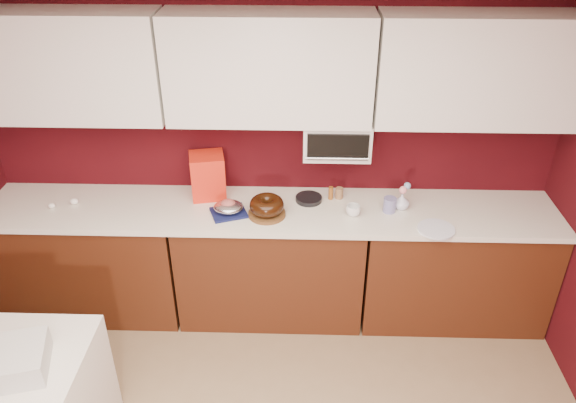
% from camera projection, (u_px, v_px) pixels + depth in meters
% --- Properties ---
extents(ceiling, '(4.00, 4.50, 0.02)m').
position_uv_depth(ceiling, '(215.00, 71.00, 1.41)').
color(ceiling, white).
rests_on(ceiling, wall_back).
extents(wall_back, '(4.00, 0.02, 2.50)m').
position_uv_depth(wall_back, '(272.00, 144.00, 3.99)').
color(wall_back, '#3C080C').
rests_on(wall_back, floor).
extents(base_cabinet_left, '(1.31, 0.58, 0.86)m').
position_uv_depth(base_cabinet_left, '(92.00, 259.00, 4.18)').
color(base_cabinet_left, '#471F0E').
rests_on(base_cabinet_left, floor).
extents(base_cabinet_center, '(1.31, 0.58, 0.86)m').
position_uv_depth(base_cabinet_center, '(271.00, 263.00, 4.14)').
color(base_cabinet_center, '#471F0E').
rests_on(base_cabinet_center, floor).
extents(base_cabinet_right, '(1.31, 0.58, 0.86)m').
position_uv_depth(base_cabinet_right, '(453.00, 266.00, 4.11)').
color(base_cabinet_right, '#471F0E').
rests_on(base_cabinet_right, floor).
extents(countertop, '(4.00, 0.62, 0.04)m').
position_uv_depth(countertop, '(270.00, 211.00, 3.91)').
color(countertop, white).
rests_on(countertop, base_cabinet_center).
extents(upper_cabinet_left, '(1.31, 0.33, 0.70)m').
position_uv_depth(upper_cabinet_left, '(60.00, 66.00, 3.57)').
color(upper_cabinet_left, white).
rests_on(upper_cabinet_left, wall_back).
extents(upper_cabinet_center, '(1.31, 0.33, 0.70)m').
position_uv_depth(upper_cabinet_center, '(269.00, 68.00, 3.54)').
color(upper_cabinet_center, white).
rests_on(upper_cabinet_center, wall_back).
extents(upper_cabinet_right, '(1.31, 0.33, 0.70)m').
position_uv_depth(upper_cabinet_right, '(482.00, 70.00, 3.50)').
color(upper_cabinet_right, white).
rests_on(upper_cabinet_right, wall_back).
extents(toaster_oven, '(0.45, 0.30, 0.25)m').
position_uv_depth(toaster_oven, '(337.00, 137.00, 3.78)').
color(toaster_oven, white).
rests_on(toaster_oven, upper_cabinet_center).
extents(toaster_oven_door, '(0.40, 0.02, 0.18)m').
position_uv_depth(toaster_oven_door, '(338.00, 147.00, 3.65)').
color(toaster_oven_door, black).
rests_on(toaster_oven_door, toaster_oven).
extents(toaster_oven_handle, '(0.42, 0.02, 0.02)m').
position_uv_depth(toaster_oven_handle, '(337.00, 159.00, 3.67)').
color(toaster_oven_handle, silver).
rests_on(toaster_oven_handle, toaster_oven).
extents(cake_base, '(0.27, 0.27, 0.02)m').
position_uv_depth(cake_base, '(267.00, 214.00, 3.82)').
color(cake_base, brown).
rests_on(cake_base, countertop).
extents(bundt_cake, '(0.24, 0.24, 0.10)m').
position_uv_depth(bundt_cake, '(267.00, 205.00, 3.78)').
color(bundt_cake, black).
rests_on(bundt_cake, cake_base).
extents(navy_towel, '(0.28, 0.26, 0.02)m').
position_uv_depth(navy_towel, '(229.00, 213.00, 3.84)').
color(navy_towel, '#131847').
rests_on(navy_towel, countertop).
extents(foil_ham_nest, '(0.24, 0.22, 0.07)m').
position_uv_depth(foil_ham_nest, '(228.00, 207.00, 3.81)').
color(foil_ham_nest, silver).
rests_on(foil_ham_nest, navy_towel).
extents(roasted_ham, '(0.12, 0.11, 0.07)m').
position_uv_depth(roasted_ham, '(228.00, 204.00, 3.80)').
color(roasted_ham, '#B25851').
rests_on(roasted_ham, foil_ham_nest).
extents(pandoro_box, '(0.28, 0.26, 0.32)m').
position_uv_depth(pandoro_box, '(208.00, 176.00, 3.98)').
color(pandoro_box, red).
rests_on(pandoro_box, countertop).
extents(dark_pan, '(0.22, 0.22, 0.03)m').
position_uv_depth(dark_pan, '(309.00, 199.00, 3.98)').
color(dark_pan, black).
rests_on(dark_pan, countertop).
extents(coffee_mug, '(0.12, 0.12, 0.09)m').
position_uv_depth(coffee_mug, '(353.00, 209.00, 3.80)').
color(coffee_mug, white).
rests_on(coffee_mug, countertop).
extents(blue_jar, '(0.11, 0.11, 0.10)m').
position_uv_depth(blue_jar, '(390.00, 205.00, 3.84)').
color(blue_jar, navy).
rests_on(blue_jar, countertop).
extents(flower_vase, '(0.11, 0.11, 0.13)m').
position_uv_depth(flower_vase, '(402.00, 200.00, 3.87)').
color(flower_vase, silver).
rests_on(flower_vase, countertop).
extents(flower_pink, '(0.05, 0.05, 0.05)m').
position_uv_depth(flower_pink, '(403.00, 190.00, 3.83)').
color(flower_pink, pink).
rests_on(flower_pink, flower_vase).
extents(flower_blue, '(0.05, 0.05, 0.05)m').
position_uv_depth(flower_blue, '(407.00, 186.00, 3.83)').
color(flower_blue, '#7EA0C9').
rests_on(flower_blue, flower_vase).
extents(china_plate, '(0.26, 0.26, 0.01)m').
position_uv_depth(china_plate, '(436.00, 229.00, 3.67)').
color(china_plate, white).
rests_on(china_plate, countertop).
extents(amber_bottle, '(0.04, 0.04, 0.10)m').
position_uv_depth(amber_bottle, '(331.00, 193.00, 3.99)').
color(amber_bottle, brown).
rests_on(amber_bottle, countertop).
extents(paper_cup, '(0.06, 0.06, 0.08)m').
position_uv_depth(paper_cup, '(339.00, 193.00, 4.00)').
color(paper_cup, olive).
rests_on(paper_cup, countertop).
extents(egg_left, '(0.05, 0.04, 0.04)m').
position_uv_depth(egg_left, '(52.00, 206.00, 3.89)').
color(egg_left, white).
rests_on(egg_left, countertop).
extents(egg_right, '(0.07, 0.06, 0.05)m').
position_uv_depth(egg_right, '(74.00, 201.00, 3.94)').
color(egg_right, white).
rests_on(egg_right, countertop).
extents(newspaper_stack, '(0.45, 0.40, 0.13)m').
position_uv_depth(newspaper_stack, '(7.00, 362.00, 2.80)').
color(newspaper_stack, beige).
rests_on(newspaper_stack, dining_table).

